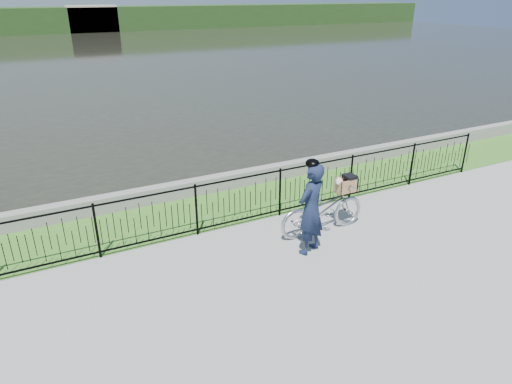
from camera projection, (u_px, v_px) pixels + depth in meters
ground at (276, 259)px, 8.81m from camera, size 120.00×120.00×0.00m
grass_strip at (222, 207)px, 10.92m from camera, size 60.00×2.00×0.01m
water at (69, 58)px, 35.69m from camera, size 120.00×120.00×0.00m
quay_wall at (207, 185)px, 11.66m from camera, size 60.00×0.30×0.40m
fence at (240, 201)px, 9.88m from camera, size 14.00×0.06×1.15m
far_treeline at (41, 20)px, 57.08m from camera, size 120.00×6.00×3.00m
far_building_right at (92, 19)px, 58.32m from camera, size 6.00×3.00×3.20m
bicycle_rig at (323, 209)px, 9.60m from camera, size 2.01×0.70×1.20m
cyclist at (311, 208)px, 8.69m from camera, size 0.79×0.67×1.92m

